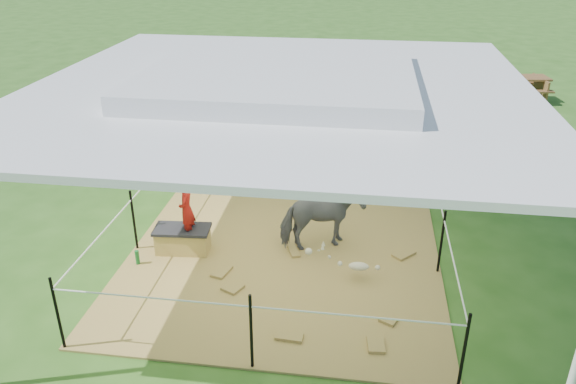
# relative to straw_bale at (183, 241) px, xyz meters

# --- Properties ---
(ground) EXTENTS (90.00, 90.00, 0.00)m
(ground) POSITION_rel_straw_bale_xyz_m (1.52, -0.03, -0.20)
(ground) COLOR #2D5919
(ground) RESTS_ON ground
(hay_patch) EXTENTS (4.60, 4.60, 0.03)m
(hay_patch) POSITION_rel_straw_bale_xyz_m (1.52, -0.03, -0.19)
(hay_patch) COLOR brown
(hay_patch) RESTS_ON ground
(canopy_tent) EXTENTS (6.30, 6.30, 2.90)m
(canopy_tent) POSITION_rel_straw_bale_xyz_m (1.52, -0.03, 2.49)
(canopy_tent) COLOR silver
(canopy_tent) RESTS_ON ground
(rope_fence) EXTENTS (4.54, 4.54, 1.00)m
(rope_fence) POSITION_rel_straw_bale_xyz_m (1.52, -0.03, 0.44)
(rope_fence) COLOR black
(rope_fence) RESTS_ON ground
(straw_bale) EXTENTS (0.81, 0.45, 0.35)m
(straw_bale) POSITION_rel_straw_bale_xyz_m (0.00, 0.00, 0.00)
(straw_bale) COLOR #A47C3B
(straw_bale) RESTS_ON hay_patch
(dark_cloth) EXTENTS (0.86, 0.50, 0.04)m
(dark_cloth) POSITION_rel_straw_bale_xyz_m (0.00, -0.00, 0.19)
(dark_cloth) COLOR black
(dark_cloth) RESTS_ON straw_bale
(woman) EXTENTS (0.25, 0.36, 0.93)m
(woman) POSITION_rel_straw_bale_xyz_m (0.10, -0.00, 0.64)
(woman) COLOR #B51711
(woman) RESTS_ON straw_bale
(green_bottle) EXTENTS (0.07, 0.07, 0.22)m
(green_bottle) POSITION_rel_straw_bale_xyz_m (-0.55, -0.45, -0.06)
(green_bottle) COLOR #176927
(green_bottle) RESTS_ON hay_patch
(pony) EXTENTS (1.34, 1.00, 1.03)m
(pony) POSITION_rel_straw_bale_xyz_m (2.06, 0.37, 0.34)
(pony) COLOR #4F4F54
(pony) RESTS_ON hay_patch
(pink_hat) EXTENTS (0.32, 0.32, 0.15)m
(pink_hat) POSITION_rel_straw_bale_xyz_m (2.06, 0.37, 0.93)
(pink_hat) COLOR pink
(pink_hat) RESTS_ON pony
(foal) EXTENTS (0.84, 0.48, 0.46)m
(foal) POSITION_rel_straw_bale_xyz_m (2.65, -0.39, 0.06)
(foal) COLOR #C3B88F
(foal) RESTS_ON hay_patch
(trash_barrel) EXTENTS (0.65, 0.65, 0.80)m
(trash_barrel) POSITION_rel_straw_bale_xyz_m (5.37, 6.23, 0.20)
(trash_barrel) COLOR blue
(trash_barrel) RESTS_ON ground
(picnic_table_near) EXTENTS (2.14, 1.77, 0.78)m
(picnic_table_near) POSITION_rel_straw_bale_xyz_m (3.46, 8.60, 0.19)
(picnic_table_near) COLOR #53381C
(picnic_table_near) RESTS_ON ground
(picnic_table_far) EXTENTS (1.77, 1.39, 0.68)m
(picnic_table_far) POSITION_rel_straw_bale_xyz_m (6.80, 9.20, 0.14)
(picnic_table_far) COLOR brown
(picnic_table_far) RESTS_ON ground
(distant_person) EXTENTS (0.64, 0.57, 1.12)m
(distant_person) POSITION_rel_straw_bale_xyz_m (3.48, 7.32, 0.36)
(distant_person) COLOR #3779D1
(distant_person) RESTS_ON ground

